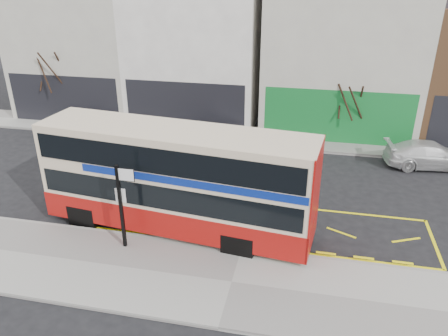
% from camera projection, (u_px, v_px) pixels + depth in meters
% --- Properties ---
extents(ground, '(120.00, 120.00, 0.00)m').
position_uv_depth(ground, '(243.00, 245.00, 16.26)').
color(ground, black).
rests_on(ground, ground).
extents(pavement, '(40.00, 4.00, 0.15)m').
position_uv_depth(pavement, '(232.00, 283.00, 14.19)').
color(pavement, '#989790').
rests_on(pavement, ground).
extents(kerb, '(40.00, 0.15, 0.15)m').
position_uv_depth(kerb, '(242.00, 249.00, 15.90)').
color(kerb, gray).
rests_on(kerb, ground).
extents(far_pavement, '(50.00, 3.00, 0.15)m').
position_uv_depth(far_pavement, '(274.00, 139.00, 25.98)').
color(far_pavement, '#989790').
rests_on(far_pavement, ground).
extents(road_markings, '(14.00, 3.40, 0.01)m').
position_uv_depth(road_markings, '(250.00, 222.00, 17.68)').
color(road_markings, '#F8EB0D').
rests_on(road_markings, ground).
extents(terrace_far_left, '(8.00, 8.01, 10.80)m').
position_uv_depth(terrace_far_left, '(88.00, 39.00, 30.03)').
color(terrace_far_left, beige).
rests_on(terrace_far_left, ground).
extents(terrace_left, '(8.00, 8.01, 11.80)m').
position_uv_depth(terrace_left, '(200.00, 35.00, 28.33)').
color(terrace_left, white).
rests_on(terrace_left, ground).
extents(terrace_green_shop, '(9.00, 8.01, 11.30)m').
position_uv_depth(terrace_green_shop, '(342.00, 44.00, 26.75)').
color(terrace_green_shop, beige).
rests_on(terrace_green_shop, ground).
extents(double_decker_bus, '(10.61, 3.54, 4.16)m').
position_uv_depth(double_decker_bus, '(177.00, 179.00, 16.36)').
color(double_decker_bus, beige).
rests_on(double_decker_bus, ground).
extents(bus_stop_post, '(0.81, 0.14, 3.25)m').
position_uv_depth(bus_stop_post, '(122.00, 200.00, 15.15)').
color(bus_stop_post, black).
rests_on(bus_stop_post, pavement).
extents(car_silver, '(4.51, 2.51, 1.45)m').
position_uv_depth(car_silver, '(81.00, 125.00, 26.24)').
color(car_silver, '#98989C').
rests_on(car_silver, ground).
extents(car_grey, '(4.30, 2.52, 1.34)m').
position_uv_depth(car_grey, '(202.00, 136.00, 24.77)').
color(car_grey, '#404248').
rests_on(car_grey, ground).
extents(car_white, '(4.73, 2.40, 1.32)m').
position_uv_depth(car_white, '(431.00, 155.00, 22.30)').
color(car_white, silver).
rests_on(car_white, ground).
extents(street_tree_left, '(2.79, 2.79, 6.02)m').
position_uv_depth(street_tree_left, '(52.00, 59.00, 27.31)').
color(street_tree_left, '#2F2115').
rests_on(street_tree_left, ground).
extents(street_tree_right, '(2.12, 2.12, 4.57)m').
position_uv_depth(street_tree_right, '(351.00, 92.00, 24.11)').
color(street_tree_right, '#2F2115').
rests_on(street_tree_right, ground).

